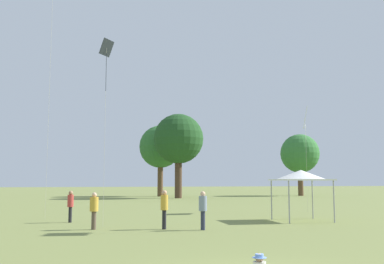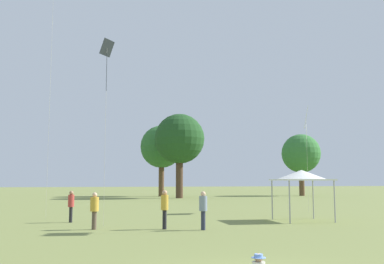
% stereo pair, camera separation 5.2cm
% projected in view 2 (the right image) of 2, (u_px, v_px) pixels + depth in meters
% --- Properties ---
extents(person_standing_1, '(0.34, 0.34, 1.66)m').
position_uv_depth(person_standing_1, '(71.00, 203.00, 23.70)').
color(person_standing_1, black).
rests_on(person_standing_1, ground).
extents(person_standing_2, '(0.45, 0.45, 1.72)m').
position_uv_depth(person_standing_2, '(203.00, 207.00, 20.10)').
color(person_standing_2, '#282D42').
rests_on(person_standing_2, ground).
extents(person_standing_3, '(0.50, 0.50, 1.66)m').
position_uv_depth(person_standing_3, '(94.00, 208.00, 20.29)').
color(person_standing_3, brown).
rests_on(person_standing_3, ground).
extents(person_standing_5, '(0.45, 0.45, 1.76)m').
position_uv_depth(person_standing_5, '(165.00, 206.00, 20.42)').
color(person_standing_5, black).
rests_on(person_standing_5, ground).
extents(canopy_tent, '(2.95, 2.95, 2.78)m').
position_uv_depth(canopy_tent, '(301.00, 176.00, 24.73)').
color(canopy_tent, white).
rests_on(canopy_tent, ground).
extents(kite_1, '(0.79, 0.85, 9.24)m').
position_uv_depth(kite_1, '(107.00, 55.00, 22.56)').
color(kite_1, '#1E2328').
rests_on(kite_1, ground).
extents(kite_3, '(0.90, 1.44, 7.39)m').
position_uv_depth(kite_3, '(306.00, 118.00, 31.88)').
color(kite_3, white).
rests_on(kite_3, ground).
extents(distant_tree_0, '(5.64, 5.64, 8.96)m').
position_uv_depth(distant_tree_0, '(301.00, 154.00, 65.55)').
color(distant_tree_0, brown).
rests_on(distant_tree_0, ground).
extents(distant_tree_1, '(6.33, 6.33, 10.64)m').
position_uv_depth(distant_tree_1, '(180.00, 139.00, 56.90)').
color(distant_tree_1, '#473323').
rests_on(distant_tree_1, ground).
extents(distant_tree_2, '(5.96, 5.96, 9.93)m').
position_uv_depth(distant_tree_2, '(162.00, 147.00, 63.18)').
color(distant_tree_2, brown).
rests_on(distant_tree_2, ground).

